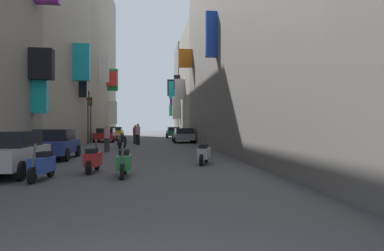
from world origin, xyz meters
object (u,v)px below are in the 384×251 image
(parked_car_green, at_px, (173,132))
(parked_car_blue, at_px, (54,143))
(pedestrian_crossing, at_px, (138,134))
(scooter_green, at_px, (124,162))
(scooter_red, at_px, (93,159))
(scooter_silver, at_px, (204,153))
(traffic_light_far_corner, at_px, (91,112))
(parked_car_yellow, at_px, (116,132))
(pedestrian_near_left, at_px, (135,134))
(parked_car_silver, at_px, (7,152))
(scooter_black, at_px, (122,142))
(pedestrian_near_right, at_px, (107,138))
(parked_car_grey, at_px, (184,135))
(parked_car_red, at_px, (106,134))
(traffic_light_near_corner, at_px, (88,108))
(scooter_blue, at_px, (42,165))

(parked_car_green, height_order, parked_car_blue, parked_car_blue)
(pedestrian_crossing, bearing_deg, scooter_green, -89.50)
(scooter_red, bearing_deg, scooter_silver, 26.78)
(scooter_green, xyz_separation_m, traffic_light_far_corner, (-4.51, 21.54, 2.40))
(parked_car_yellow, xyz_separation_m, pedestrian_near_left, (3.40, -19.11, 0.09))
(traffic_light_far_corner, bearing_deg, parked_car_silver, -88.33)
(scooter_black, bearing_deg, pedestrian_near_left, 83.75)
(pedestrian_near_right, height_order, traffic_light_far_corner, traffic_light_far_corner)
(parked_car_grey, height_order, scooter_black, parked_car_grey)
(parked_car_red, relative_size, parked_car_green, 1.13)
(parked_car_yellow, height_order, scooter_black, parked_car_yellow)
(parked_car_grey, height_order, scooter_green, parked_car_grey)
(traffic_light_near_corner, bearing_deg, parked_car_yellow, 87.95)
(scooter_silver, bearing_deg, scooter_black, 111.22)
(scooter_green, height_order, pedestrian_crossing, pedestrian_crossing)
(pedestrian_near_left, height_order, traffic_light_far_corner, traffic_light_far_corner)
(parked_car_red, height_order, scooter_silver, parked_car_red)
(pedestrian_crossing, bearing_deg, scooter_black, -102.44)
(scooter_silver, relative_size, scooter_green, 1.00)
(parked_car_silver, distance_m, scooter_green, 4.00)
(scooter_blue, bearing_deg, parked_car_silver, 139.31)
(scooter_green, xyz_separation_m, scooter_black, (-1.14, 14.27, 0.00))
(pedestrian_crossing, bearing_deg, parked_car_silver, -101.82)
(scooter_black, height_order, traffic_light_far_corner, traffic_light_far_corner)
(scooter_black, bearing_deg, traffic_light_far_corner, 114.90)
(parked_car_grey, bearing_deg, traffic_light_far_corner, -177.42)
(scooter_blue, xyz_separation_m, scooter_green, (2.40, 0.49, -0.00))
(parked_car_grey, bearing_deg, pedestrian_near_right, -117.99)
(pedestrian_crossing, height_order, traffic_light_near_corner, traffic_light_near_corner)
(parked_car_blue, height_order, traffic_light_near_corner, traffic_light_near_corner)
(parked_car_green, xyz_separation_m, scooter_red, (-5.02, -33.39, -0.29))
(parked_car_green, distance_m, scooter_green, 34.73)
(scooter_black, distance_m, traffic_light_near_corner, 7.49)
(parked_car_red, xyz_separation_m, scooter_silver, (6.69, -21.52, -0.26))
(parked_car_blue, distance_m, pedestrian_crossing, 12.76)
(parked_car_silver, bearing_deg, parked_car_yellow, 89.94)
(parked_car_blue, relative_size, scooter_black, 2.06)
(scooter_silver, distance_m, traffic_light_far_corner, 19.94)
(parked_car_red, relative_size, traffic_light_far_corner, 1.06)
(parked_car_red, relative_size, scooter_red, 2.52)
(scooter_green, relative_size, scooter_red, 1.04)
(parked_car_grey, xyz_separation_m, scooter_green, (-4.02, -21.92, -0.27))
(parked_car_silver, distance_m, pedestrian_near_right, 10.36)
(parked_car_yellow, relative_size, parked_car_red, 0.96)
(scooter_blue, bearing_deg, scooter_silver, 34.20)
(traffic_light_far_corner, bearing_deg, scooter_red, -80.65)
(scooter_red, bearing_deg, scooter_blue, -128.08)
(traffic_light_far_corner, bearing_deg, parked_car_yellow, 87.94)
(traffic_light_far_corner, bearing_deg, parked_car_red, 73.66)
(parked_car_red, relative_size, pedestrian_crossing, 2.49)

